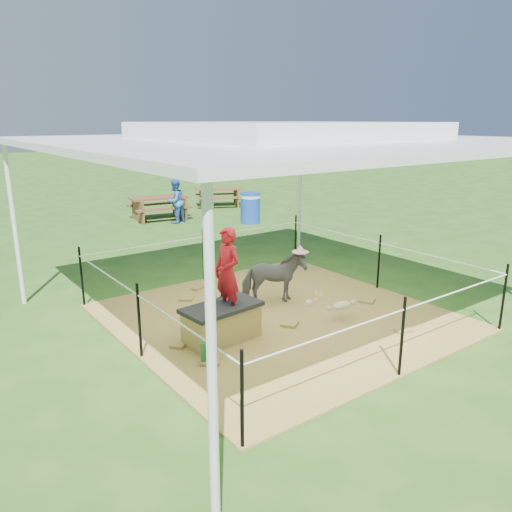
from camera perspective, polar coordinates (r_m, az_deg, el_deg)
ground at (r=7.70m, az=2.66°, el=-7.07°), size 90.00×90.00×0.00m
hay_patch at (r=7.70m, az=2.67°, el=-6.96°), size 4.60×4.60×0.03m
canopy_tent at (r=7.13m, az=2.94°, el=13.37°), size 6.30×6.30×2.90m
rope_fence at (r=7.48m, az=2.73°, el=-2.51°), size 4.54×4.54×1.00m
straw_bale at (r=6.83m, az=-3.91°, el=-7.82°), size 1.05×0.60×0.45m
dark_cloth at (r=6.73m, az=-3.95°, el=-5.86°), size 1.12×0.66×0.06m
woman at (r=6.60m, az=-3.31°, el=-1.02°), size 0.33×0.47×1.20m
green_bottle at (r=6.25m, az=-5.97°, el=-10.99°), size 0.09×0.09×0.28m
pony at (r=8.07m, az=2.04°, el=-2.56°), size 1.11×0.81×0.85m
pink_hat at (r=7.93m, az=2.07°, el=0.78°), size 0.26×0.26×0.12m
foal at (r=7.59m, az=9.79°, el=-5.42°), size 0.93×0.60×0.48m
trash_barrel at (r=14.60m, az=-0.65°, el=5.52°), size 0.65×0.65×0.89m
picnic_table_near at (r=15.40m, az=-11.02°, el=5.40°), size 1.82×1.42×0.70m
picnic_table_far at (r=17.45m, az=-4.29°, el=6.71°), size 1.92×1.72×0.66m
distant_person at (r=14.74m, az=-9.23°, el=6.20°), size 0.76×0.69×1.29m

